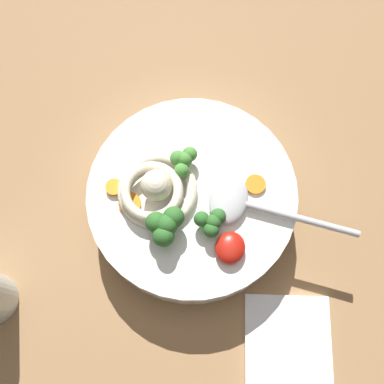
{
  "coord_description": "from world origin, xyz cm",
  "views": [
    {
      "loc": [
        17.38,
        2.55,
        60.42
      ],
      "look_at": [
        1.63,
        -2.05,
        10.29
      ],
      "focal_mm": 42.43,
      "sensor_mm": 36.0,
      "label": 1
    }
  ],
  "objects_px": {
    "noodle_pile": "(156,189)",
    "soup_spoon": "(240,203)",
    "folded_napkin": "(289,373)",
    "soup_bowl": "(192,199)"
  },
  "relations": [
    {
      "from": "noodle_pile",
      "to": "folded_napkin",
      "type": "height_order",
      "value": "noodle_pile"
    },
    {
      "from": "noodle_pile",
      "to": "soup_spoon",
      "type": "bearing_deg",
      "value": 97.83
    },
    {
      "from": "noodle_pile",
      "to": "folded_napkin",
      "type": "bearing_deg",
      "value": 53.7
    },
    {
      "from": "soup_bowl",
      "to": "folded_napkin",
      "type": "relative_size",
      "value": 1.41
    },
    {
      "from": "folded_napkin",
      "to": "noodle_pile",
      "type": "bearing_deg",
      "value": -126.3
    },
    {
      "from": "soup_bowl",
      "to": "noodle_pile",
      "type": "height_order",
      "value": "noodle_pile"
    },
    {
      "from": "noodle_pile",
      "to": "folded_napkin",
      "type": "distance_m",
      "value": 0.26
    },
    {
      "from": "soup_spoon",
      "to": "folded_napkin",
      "type": "distance_m",
      "value": 0.2
    },
    {
      "from": "soup_spoon",
      "to": "folded_napkin",
      "type": "xyz_separation_m",
      "value": [
        0.16,
        0.11,
        -0.06
      ]
    },
    {
      "from": "folded_napkin",
      "to": "soup_spoon",
      "type": "bearing_deg",
      "value": -146.9
    }
  ]
}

